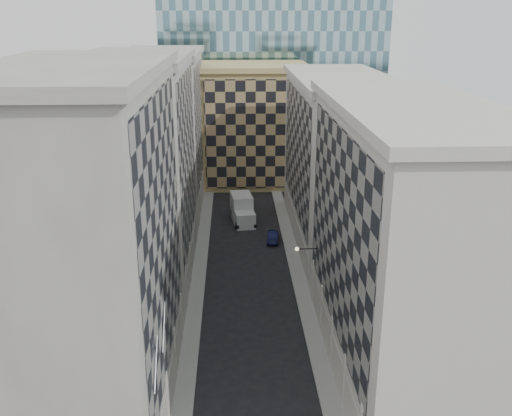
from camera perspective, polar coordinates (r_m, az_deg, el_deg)
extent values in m
cube|color=gray|center=(59.50, -5.83, -7.41)|extent=(1.50, 100.00, 0.15)
cube|color=gray|center=(59.77, 4.35, -7.23)|extent=(1.50, 100.00, 0.15)
cube|color=gray|center=(38.52, -16.56, -4.67)|extent=(10.00, 22.00, 23.00)
cube|color=gray|center=(37.05, -9.43, -2.55)|extent=(0.25, 19.36, 18.00)
cube|color=gray|center=(42.54, -8.69, -16.99)|extent=(0.45, 21.12, 3.20)
cube|color=gray|center=(35.64, -18.37, 13.09)|extent=(10.80, 22.80, 0.70)
cylinder|color=gray|center=(40.02, -9.38, -18.59)|extent=(0.90, 0.90, 4.40)
cylinder|color=gray|center=(44.47, -8.56, -14.28)|extent=(0.90, 0.90, 4.40)
cylinder|color=gray|center=(49.14, -7.91, -10.76)|extent=(0.90, 0.90, 4.40)
cube|color=gray|center=(59.06, -11.61, 3.45)|extent=(10.00, 22.00, 22.00)
cube|color=gray|center=(58.09, -6.94, 4.98)|extent=(0.25, 19.36, 17.00)
cube|color=gray|center=(61.63, -6.61, -4.90)|extent=(0.45, 21.12, 3.20)
cube|color=gray|center=(57.15, -12.38, 14.48)|extent=(10.80, 22.80, 0.70)
cylinder|color=gray|center=(53.96, -7.39, -7.87)|extent=(0.90, 0.90, 4.40)
cylinder|color=gray|center=(58.90, -6.96, -5.45)|extent=(0.90, 0.90, 4.40)
cylinder|color=gray|center=(63.93, -6.60, -3.41)|extent=(0.90, 0.90, 4.40)
cylinder|color=gray|center=(69.04, -6.30, -1.67)|extent=(0.90, 0.90, 4.40)
cube|color=gray|center=(80.38, -9.23, 7.33)|extent=(10.00, 22.00, 21.00)
cube|color=gray|center=(79.66, -5.77, 8.47)|extent=(0.25, 19.36, 16.00)
cube|color=gray|center=(82.19, -5.58, 1.33)|extent=(0.45, 21.12, 3.20)
cube|color=gray|center=(78.94, -9.66, 15.06)|extent=(10.80, 22.80, 0.70)
cylinder|color=gray|center=(74.20, -6.03, -0.17)|extent=(0.90, 0.90, 4.40)
cylinder|color=gray|center=(79.40, -5.81, 1.13)|extent=(0.90, 0.90, 4.40)
cylinder|color=gray|center=(84.65, -5.61, 2.28)|extent=(0.90, 0.90, 4.40)
cylinder|color=gray|center=(89.92, -5.43, 3.29)|extent=(0.90, 0.90, 4.40)
cube|color=beige|center=(43.43, 14.53, -3.89)|extent=(10.00, 26.00, 20.00)
cube|color=gray|center=(41.73, 8.27, -2.19)|extent=(0.25, 22.88, 15.00)
cube|color=beige|center=(46.22, 7.78, -13.71)|extent=(0.45, 24.96, 3.20)
cube|color=beige|center=(40.65, 15.74, 9.68)|extent=(10.80, 26.80, 0.70)
cylinder|color=beige|center=(41.70, 9.29, -16.84)|extent=(0.90, 0.90, 4.40)
cylinder|color=beige|center=(45.93, 8.00, -13.07)|extent=(0.90, 0.90, 4.40)
cylinder|color=beige|center=(50.34, 6.96, -9.94)|extent=(0.90, 0.90, 4.40)
cylinder|color=beige|center=(54.88, 6.10, -7.33)|extent=(0.90, 0.90, 4.40)
cube|color=beige|center=(68.52, 8.19, 4.50)|extent=(10.00, 28.00, 19.00)
cube|color=gray|center=(67.44, 4.15, 5.72)|extent=(0.25, 24.64, 14.00)
cube|color=beige|center=(70.20, 4.04, -1.77)|extent=(0.45, 26.88, 3.20)
cube|color=beige|center=(66.77, 8.60, 12.70)|extent=(10.80, 28.80, 0.70)
cube|color=tan|center=(92.92, -0.22, 8.19)|extent=(16.00, 14.00, 18.00)
cube|color=tan|center=(85.97, -0.03, 7.31)|extent=(15.20, 0.25, 16.50)
cube|color=tan|center=(91.62, -0.23, 13.98)|extent=(16.80, 14.80, 0.80)
cube|color=#2A2620|center=(105.95, -1.63, 12.26)|extent=(6.00, 6.00, 28.00)
cylinder|color=gray|center=(33.17, -9.98, -15.12)|extent=(0.10, 2.33, 2.33)
cylinder|color=gray|center=(36.52, -9.20, -11.61)|extent=(0.10, 2.33, 2.33)
cylinder|color=black|center=(51.79, 5.11, -4.09)|extent=(1.80, 0.08, 0.08)
sphere|color=#FFE5B2|center=(51.68, 4.11, -4.11)|extent=(0.36, 0.36, 0.36)
cube|color=silver|center=(73.77, -1.12, -1.15)|extent=(2.81, 3.00, 2.03)
cube|color=silver|center=(76.27, -1.45, 0.11)|extent=(3.09, 4.36, 3.50)
cylinder|color=black|center=(72.96, -1.89, -1.82)|extent=(0.46, 1.05, 1.02)
cylinder|color=black|center=(73.28, -0.14, -1.72)|extent=(0.46, 1.05, 1.02)
cylinder|color=black|center=(77.80, -2.41, -0.48)|extent=(0.46, 1.05, 1.02)
cylinder|color=black|center=(78.10, -0.77, -0.39)|extent=(0.46, 1.05, 1.02)
imported|color=#0E1235|center=(69.25, 1.71, -2.90)|extent=(1.67, 3.80, 1.21)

